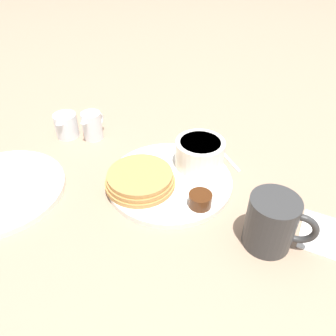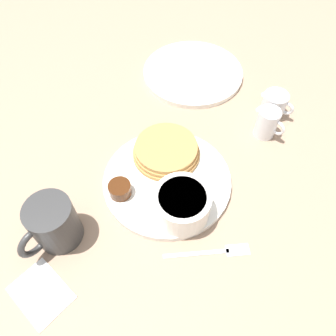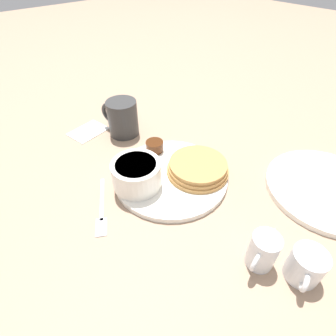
{
  "view_description": "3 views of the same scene",
  "coord_description": "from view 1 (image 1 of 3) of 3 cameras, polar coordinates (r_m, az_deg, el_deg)",
  "views": [
    {
      "loc": [
        0.39,
        0.29,
        0.42
      ],
      "look_at": [
        0.01,
        0.01,
        0.05
      ],
      "focal_mm": 35.0,
      "sensor_mm": 36.0,
      "label": 1
    },
    {
      "loc": [
        -0.27,
        0.2,
        0.53
      ],
      "look_at": [
        0.01,
        -0.01,
        0.02
      ],
      "focal_mm": 35.0,
      "sensor_mm": 36.0,
      "label": 2
    },
    {
      "loc": [
        -0.28,
        -0.31,
        0.4
      ],
      "look_at": [
        -0.0,
        0.01,
        0.03
      ],
      "focal_mm": 28.0,
      "sensor_mm": 36.0,
      "label": 3
    }
  ],
  "objects": [
    {
      "name": "creamer_pitcher_near",
      "position": [
        0.78,
        -13.03,
        7.25
      ],
      "size": [
        0.07,
        0.04,
        0.07
      ],
      "color": "white",
      "rests_on": "ground_plane"
    },
    {
      "name": "ground_plane",
      "position": [
        0.65,
        0.25,
        -2.6
      ],
      "size": [
        4.0,
        4.0,
        0.0
      ],
      "primitive_type": "plane",
      "color": "#9E7F66"
    },
    {
      "name": "syrup_cup",
      "position": [
        0.58,
        5.62,
        -5.53
      ],
      "size": [
        0.04,
        0.04,
        0.02
      ],
      "color": "#47230F",
      "rests_on": "plate"
    },
    {
      "name": "pancake_stack",
      "position": [
        0.62,
        -4.89,
        -1.93
      ],
      "size": [
        0.13,
        0.13,
        0.03
      ],
      "color": "#B78447",
      "rests_on": "plate"
    },
    {
      "name": "fork",
      "position": [
        0.75,
        8.72,
        3.57
      ],
      "size": [
        0.09,
        0.13,
        0.0
      ],
      "color": "silver",
      "rests_on": "ground_plane"
    },
    {
      "name": "creamer_pitcher_far",
      "position": [
        0.81,
        -17.25,
        7.17
      ],
      "size": [
        0.07,
        0.05,
        0.06
      ],
      "color": "white",
      "rests_on": "ground_plane"
    },
    {
      "name": "napkin",
      "position": [
        0.61,
        25.35,
        -10.32
      ],
      "size": [
        0.1,
        0.09,
        0.0
      ],
      "color": "white",
      "rests_on": "ground_plane"
    },
    {
      "name": "butter_ramekin",
      "position": [
        0.66,
        6.98,
        1.54
      ],
      "size": [
        0.05,
        0.05,
        0.04
      ],
      "color": "white",
      "rests_on": "plate"
    },
    {
      "name": "coffee_mug",
      "position": [
        0.53,
        17.7,
        -9.06
      ],
      "size": [
        0.08,
        0.11,
        0.09
      ],
      "color": "#333333",
      "rests_on": "ground_plane"
    },
    {
      "name": "bowl",
      "position": [
        0.66,
        5.55,
        2.7
      ],
      "size": [
        0.1,
        0.1,
        0.06
      ],
      "color": "white",
      "rests_on": "plate"
    },
    {
      "name": "plate",
      "position": [
        0.64,
        0.26,
        -2.19
      ],
      "size": [
        0.24,
        0.24,
        0.01
      ],
      "color": "white",
      "rests_on": "ground_plane"
    }
  ]
}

